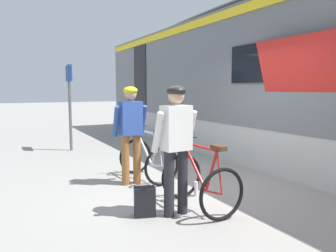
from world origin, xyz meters
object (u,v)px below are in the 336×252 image
cyclist_far_in_white (176,139)px  bicycle_near_silver (148,159)px  bicycle_far_red (200,181)px  platform_sign_post (69,93)px  water_bottle_near_the_bikes (196,189)px  cyclist_near_in_blue (131,126)px  train_car (322,78)px  backpack_on_platform (145,202)px

cyclist_far_in_white → bicycle_near_silver: bearing=77.7°
bicycle_near_silver → bicycle_far_red: 1.75m
cyclist_far_in_white → platform_sign_post: bearing=93.2°
water_bottle_near_the_bikes → cyclist_near_in_blue: bearing=120.9°
train_car → cyclist_far_in_white: bearing=-166.7°
cyclist_near_in_blue → bicycle_far_red: (0.42, -1.62, -0.65)m
backpack_on_platform → train_car: bearing=27.6°
cyclist_far_in_white → bicycle_far_red: cyclist_far_in_white is taller
bicycle_far_red → platform_sign_post: bearing=97.5°
backpack_on_platform → water_bottle_near_the_bikes: (1.07, 0.38, -0.08)m
cyclist_near_in_blue → bicycle_far_red: bearing=-75.4°
cyclist_near_in_blue → bicycle_far_red: cyclist_near_in_blue is taller
train_car → bicycle_far_red: 4.18m
bicycle_far_red → backpack_on_platform: bicycle_far_red is taller
train_car → bicycle_far_red: size_ratio=17.34×
bicycle_near_silver → bicycle_far_red: (0.03, -1.75, 0.00)m
train_car → water_bottle_near_the_bikes: bearing=-172.7°
train_car → bicycle_near_silver: (-3.78, 0.80, -1.56)m
bicycle_near_silver → water_bottle_near_the_bikes: size_ratio=4.77×
cyclist_near_in_blue → water_bottle_near_the_bikes: cyclist_near_in_blue is taller
backpack_on_platform → water_bottle_near_the_bikes: bearing=37.0°
bicycle_near_silver → train_car: bearing=-12.0°
bicycle_far_red → platform_sign_post: (-0.72, 5.48, 1.22)m
bicycle_far_red → water_bottle_near_the_bikes: bearing=63.4°
bicycle_near_silver → platform_sign_post: bearing=100.6°
train_car → backpack_on_platform: (-4.57, -0.83, -1.77)m
cyclist_far_in_white → cyclist_near_in_blue: bearing=90.1°
water_bottle_near_the_bikes → cyclist_far_in_white: bearing=-141.4°
water_bottle_near_the_bikes → platform_sign_post: 5.29m
bicycle_near_silver → water_bottle_near_the_bikes: (0.28, -1.25, -0.28)m
bicycle_far_red → train_car: bearing=14.2°
cyclist_far_in_white → bicycle_near_silver: (0.39, 1.79, -0.65)m
cyclist_far_in_white → bicycle_far_red: (0.42, 0.04, -0.65)m
water_bottle_near_the_bikes → train_car: bearing=7.3°
water_bottle_near_the_bikes → platform_sign_post: (-0.97, 4.98, 1.50)m
backpack_on_platform → platform_sign_post: bearing=106.3°
bicycle_near_silver → backpack_on_platform: bearing=-115.7°
backpack_on_platform → cyclist_far_in_white: bearing=-3.9°
cyclist_near_in_blue → cyclist_far_in_white: (0.00, -1.66, 0.00)m
train_car → cyclist_far_in_white: size_ratio=10.64×
cyclist_far_in_white → bicycle_near_silver: size_ratio=1.56×
train_car → cyclist_near_in_blue: size_ratio=10.64×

